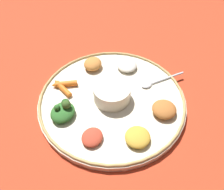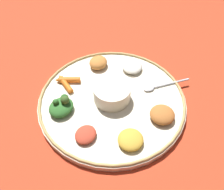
{
  "view_description": "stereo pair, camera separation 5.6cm",
  "coord_description": "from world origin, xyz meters",
  "px_view_note": "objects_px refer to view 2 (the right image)",
  "views": [
    {
      "loc": [
        -0.06,
        -0.44,
        0.54
      ],
      "look_at": [
        0.0,
        0.0,
        0.03
      ],
      "focal_mm": 36.59,
      "sensor_mm": 36.0,
      "label": 1
    },
    {
      "loc": [
        -0.01,
        -0.44,
        0.54
      ],
      "look_at": [
        0.0,
        0.0,
        0.03
      ],
      "focal_mm": 36.59,
      "sensor_mm": 36.0,
      "label": 2
    }
  ],
  "objects_px": {
    "center_bowl": "(112,92)",
    "carrot_outer": "(65,83)",
    "greens_pile": "(62,106)",
    "carrot_near_spoon": "(68,80)",
    "spoon": "(159,86)"
  },
  "relations": [
    {
      "from": "center_bowl",
      "to": "spoon",
      "type": "xyz_separation_m",
      "value": [
        0.15,
        0.04,
        -0.02
      ]
    },
    {
      "from": "spoon",
      "to": "greens_pile",
      "type": "distance_m",
      "value": 0.3
    },
    {
      "from": "greens_pile",
      "to": "center_bowl",
      "type": "bearing_deg",
      "value": 16.17
    },
    {
      "from": "center_bowl",
      "to": "spoon",
      "type": "height_order",
      "value": "center_bowl"
    },
    {
      "from": "center_bowl",
      "to": "carrot_near_spoon",
      "type": "bearing_deg",
      "value": 152.77
    },
    {
      "from": "greens_pile",
      "to": "carrot_outer",
      "type": "relative_size",
      "value": 1.21
    },
    {
      "from": "spoon",
      "to": "carrot_outer",
      "type": "height_order",
      "value": "carrot_outer"
    },
    {
      "from": "center_bowl",
      "to": "carrot_near_spoon",
      "type": "relative_size",
      "value": 1.37
    },
    {
      "from": "spoon",
      "to": "carrot_near_spoon",
      "type": "distance_m",
      "value": 0.29
    },
    {
      "from": "center_bowl",
      "to": "greens_pile",
      "type": "bearing_deg",
      "value": -163.83
    },
    {
      "from": "center_bowl",
      "to": "carrot_near_spoon",
      "type": "height_order",
      "value": "center_bowl"
    },
    {
      "from": "center_bowl",
      "to": "carrot_outer",
      "type": "distance_m",
      "value": 0.16
    },
    {
      "from": "spoon",
      "to": "greens_pile",
      "type": "relative_size",
      "value": 1.59
    },
    {
      "from": "spoon",
      "to": "carrot_near_spoon",
      "type": "xyz_separation_m",
      "value": [
        -0.29,
        0.03,
        0.01
      ]
    },
    {
      "from": "greens_pile",
      "to": "spoon",
      "type": "bearing_deg",
      "value": 16.43
    }
  ]
}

